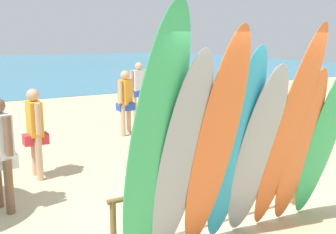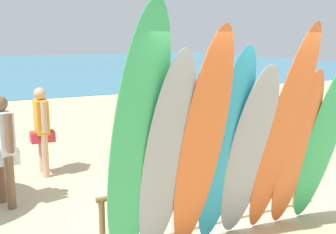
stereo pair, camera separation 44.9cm
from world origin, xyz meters
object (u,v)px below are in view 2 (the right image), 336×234
at_px(surfboard_green_0, 137,147).
at_px(beachgoer_midbeach, 154,86).
at_px(surfboard_rack, 211,189).
at_px(beachgoer_photographing, 205,101).
at_px(surfboard_grey_4, 248,156).
at_px(surfboard_grey_1, 166,163).
at_px(beachgoer_near_rack, 42,125).
at_px(surfboard_teal_3, 225,151).
at_px(surfboard_green_7, 322,143).
at_px(surfboard_orange_6, 296,151).
at_px(surfboard_orange_2, 201,150).
at_px(beachgoer_by_water, 138,98).
at_px(surfboard_orange_5, 282,136).
at_px(beachgoer_strolling, 3,143).

xyz_separation_m(surfboard_green_0, beachgoer_midbeach, (3.67, 7.72, -0.43)).
xyz_separation_m(surfboard_rack, beachgoer_photographing, (2.31, 3.95, 0.42)).
xyz_separation_m(surfboard_grey_4, beachgoer_photographing, (2.15, 4.47, -0.13)).
xyz_separation_m(surfboard_rack, surfboard_grey_1, (-0.93, -0.58, 0.64)).
bearing_deg(beachgoer_near_rack, surfboard_teal_3, -159.79).
bearing_deg(surfboard_green_7, surfboard_green_0, -178.65).
bearing_deg(surfboard_orange_6, surfboard_orange_2, -176.06).
bearing_deg(surfboard_orange_2, surfboard_teal_3, 21.51).
distance_m(surfboard_orange_6, beachgoer_by_water, 5.77).
height_order(surfboard_orange_5, surfboard_green_7, surfboard_orange_5).
bearing_deg(beachgoer_near_rack, surfboard_rack, -154.41).
bearing_deg(beachgoer_by_water, surfboard_grey_1, 32.06).
height_order(surfboard_grey_1, surfboard_grey_4, surfboard_grey_1).
distance_m(surfboard_teal_3, surfboard_grey_4, 0.33).
bearing_deg(surfboard_grey_4, surfboard_green_7, 1.84).
bearing_deg(beachgoer_photographing, surfboard_orange_2, -86.22).
distance_m(surfboard_teal_3, beachgoer_strolling, 3.29).
xyz_separation_m(surfboard_rack, surfboard_grey_4, (0.16, -0.53, 0.55)).
bearing_deg(surfboard_grey_4, surfboard_orange_2, -167.31).
bearing_deg(beachgoer_by_water, surfboard_orange_5, 46.15).
bearing_deg(beachgoer_by_water, beachgoer_near_rack, -0.15).
bearing_deg(surfboard_green_0, beachgoer_midbeach, 59.40).
distance_m(surfboard_green_0, beachgoer_by_water, 6.35).
xyz_separation_m(beachgoer_near_rack, beachgoer_by_water, (2.69, 2.14, 0.03)).
bearing_deg(surfboard_rack, surfboard_green_7, -22.53).
bearing_deg(beachgoer_near_rack, beachgoer_by_water, -52.64).
height_order(surfboard_orange_5, surfboard_orange_6, surfboard_orange_5).
xyz_separation_m(surfboard_green_0, beachgoer_near_rack, (-0.32, 3.73, -0.49)).
bearing_deg(surfboard_teal_3, beachgoer_photographing, 56.47).
relative_size(beachgoer_photographing, beachgoer_by_water, 1.03).
height_order(surfboard_green_0, surfboard_grey_4, surfboard_green_0).
height_order(surfboard_orange_6, beachgoer_near_rack, surfboard_orange_6).
distance_m(surfboard_green_0, beachgoer_strolling, 2.82).
bearing_deg(beachgoer_by_water, surfboard_green_0, 29.40).
height_order(surfboard_green_7, beachgoer_by_water, surfboard_green_7).
bearing_deg(surfboard_rack, surfboard_orange_2, -130.29).
distance_m(surfboard_grey_4, surfboard_orange_6, 0.76).
distance_m(surfboard_green_7, beachgoer_midbeach, 7.74).
distance_m(surfboard_green_7, beachgoer_near_rack, 4.66).
bearing_deg(surfboard_orange_6, surfboard_green_7, -8.01).
bearing_deg(surfboard_green_7, beachgoer_midbeach, 81.54).
xyz_separation_m(surfboard_grey_4, surfboard_green_7, (1.15, -0.02, 0.02)).
height_order(surfboard_green_0, surfboard_orange_6, surfboard_green_0).
relative_size(surfboard_orange_6, beachgoer_midbeach, 1.28).
bearing_deg(beachgoer_near_rack, beachgoer_strolling, 146.59).
bearing_deg(surfboard_green_7, surfboard_orange_2, -176.77).
relative_size(surfboard_orange_5, surfboard_green_7, 1.18).
distance_m(surfboard_grey_1, surfboard_teal_3, 0.78).
bearing_deg(beachgoer_midbeach, surfboard_orange_6, -109.70).
bearing_deg(surfboard_orange_6, surfboard_teal_3, 178.77).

